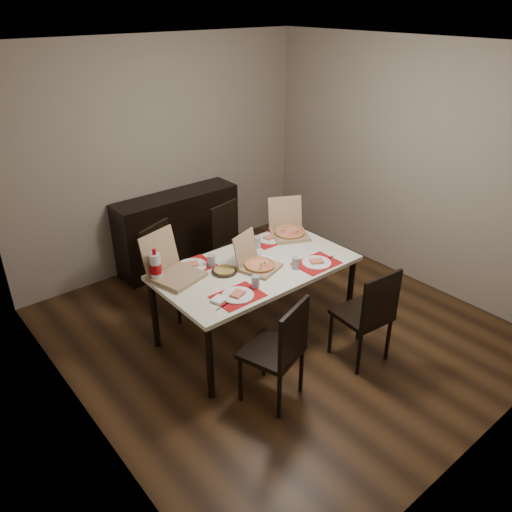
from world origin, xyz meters
The scene contains 19 objects.
ground centered at (0.00, 0.00, -0.01)m, with size 3.80×4.00×0.02m, color #402713.
room_walls centered at (0.00, 0.43, 1.73)m, with size 3.84×4.02×2.62m.
sideboard centered at (0.00, 1.78, 0.45)m, with size 1.50×0.40×0.90m, color black.
dining_table centered at (-0.20, 0.08, 0.68)m, with size 1.80×1.00×0.75m.
chair_near_left centered at (-0.63, -0.73, 0.51)m, with size 0.53×0.53×0.93m.
chair_near_right centered at (0.29, -0.85, 0.51)m, with size 0.46×0.46×0.93m.
chair_far_left centered at (-0.61, 1.00, 0.51)m, with size 0.54×0.54×0.93m.
chair_far_right centered at (0.23, 1.01, 0.51)m, with size 0.50×0.50×0.93m.
setting_near_left centered at (-0.62, -0.22, 0.77)m, with size 0.50×0.30×0.11m.
setting_near_right centered at (0.20, -0.23, 0.77)m, with size 0.48×0.30×0.11m.
setting_far_left centered at (-0.64, 0.42, 0.77)m, with size 0.44×0.30×0.11m.
setting_far_right centered at (0.21, 0.40, 0.77)m, with size 0.50×0.30×0.11m.
napkin_loose centered at (-0.06, 0.08, 0.76)m, with size 0.12×0.11×0.02m, color white.
pizza_box_center centered at (-0.22, 0.04, 0.80)m, with size 0.40×0.42×0.31m.
pizza_box_right centered at (0.48, 0.37, 0.81)m, with size 0.49×0.51×0.36m.
pizza_box_left centered at (-0.89, 0.38, 0.81)m, with size 0.48×0.51×0.39m.
faina_plate centered at (-0.49, 0.17, 0.76)m, with size 0.23×0.23×0.03m.
dip_bowl centered at (-0.09, 0.23, 0.76)m, with size 0.10×0.10×0.03m, color white.
soda_bottle centered at (-1.03, 0.42, 0.88)m, with size 0.10×0.10×0.30m.
Camera 1 is at (-2.74, -2.99, 2.94)m, focal length 35.00 mm.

